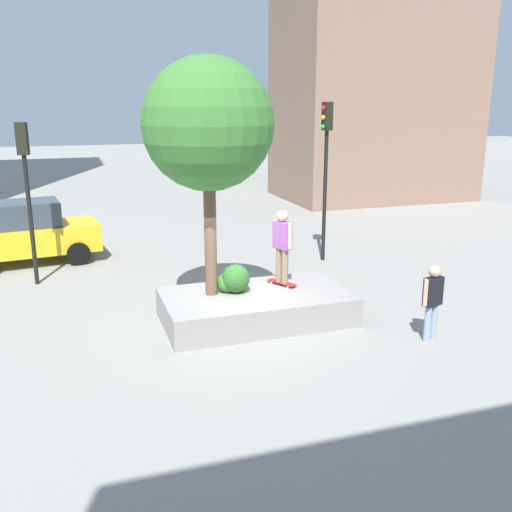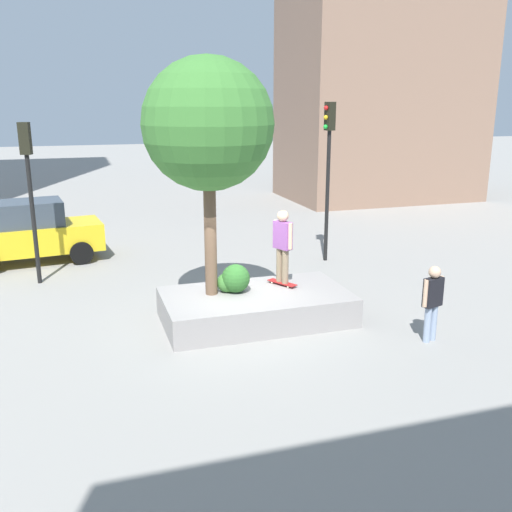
{
  "view_description": "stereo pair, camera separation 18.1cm",
  "coord_description": "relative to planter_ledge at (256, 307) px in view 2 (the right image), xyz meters",
  "views": [
    {
      "loc": [
        -3.61,
        -11.95,
        4.98
      ],
      "look_at": [
        0.37,
        -0.03,
        1.57
      ],
      "focal_mm": 39.91,
      "sensor_mm": 36.0,
      "label": 1
    },
    {
      "loc": [
        -3.43,
        -12.0,
        4.98
      ],
      "look_at": [
        0.37,
        -0.03,
        1.57
      ],
      "focal_mm": 39.91,
      "sensor_mm": 36.0,
      "label": 2
    }
  ],
  "objects": [
    {
      "name": "boxwood_shrub",
      "position": [
        -0.63,
        0.31,
        0.57
      ],
      "size": [
        0.46,
        0.46,
        0.46
      ],
      "primitive_type": "sphere",
      "color": "#3D7A33",
      "rests_on": "planter_ledge"
    },
    {
      "name": "taxi_cab",
      "position": [
        -5.34,
        6.99,
        0.67
      ],
      "size": [
        4.46,
        2.42,
        1.98
      ],
      "color": "gold",
      "rests_on": "ground"
    },
    {
      "name": "traffic_light_corner",
      "position": [
        3.75,
        4.36,
        3.04
      ],
      "size": [
        0.36,
        0.32,
        4.99
      ],
      "color": "black",
      "rests_on": "ground"
    },
    {
      "name": "skateboarder",
      "position": [
        0.79,
        0.39,
        1.44
      ],
      "size": [
        0.38,
        0.56,
        1.78
      ],
      "color": "#847056",
      "rests_on": "skateboard"
    },
    {
      "name": "skateboard",
      "position": [
        0.79,
        0.39,
        0.39
      ],
      "size": [
        0.58,
        0.8,
        0.07
      ],
      "color": "#A51E1E",
      "rests_on": "planter_ledge"
    },
    {
      "name": "planter_ledge",
      "position": [
        0.0,
        0.0,
        0.0
      ],
      "size": [
        4.32,
        2.39,
        0.67
      ],
      "primitive_type": "cube",
      "color": "gray",
      "rests_on": "ground"
    },
    {
      "name": "hedge_clump",
      "position": [
        -0.43,
        0.23,
        0.67
      ],
      "size": [
        0.67,
        0.67,
        0.67
      ],
      "primitive_type": "sphere",
      "color": "#2D6628",
      "rests_on": "planter_ledge"
    },
    {
      "name": "brick_midrise",
      "position": [
        11.63,
        15.3,
        6.81
      ],
      "size": [
        9.54,
        6.25,
        14.28
      ],
      "primitive_type": "cube",
      "color": "#8C6B56",
      "rests_on": "ground"
    },
    {
      "name": "pedestrian_crossing",
      "position": [
        3.2,
        -2.27,
        0.63
      ],
      "size": [
        0.55,
        0.3,
        1.68
      ],
      "color": "#8C9EB7",
      "rests_on": "ground"
    },
    {
      "name": "plaza_tree",
      "position": [
        -0.99,
        0.28,
        4.16
      ],
      "size": [
        2.88,
        2.88,
        5.29
      ],
      "color": "brown",
      "rests_on": "planter_ledge"
    },
    {
      "name": "traffic_light_median",
      "position": [
        -5.0,
        4.63,
        2.71
      ],
      "size": [
        0.33,
        0.36,
        4.47
      ],
      "color": "black",
      "rests_on": "ground"
    },
    {
      "name": "ground_plane",
      "position": [
        -0.37,
        0.03,
        -0.34
      ],
      "size": [
        120.0,
        120.0,
        0.0
      ],
      "primitive_type": "plane",
      "color": "gray"
    }
  ]
}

